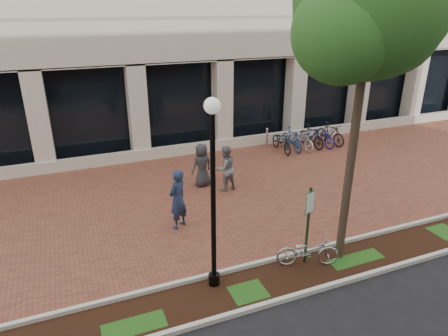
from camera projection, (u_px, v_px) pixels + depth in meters
name	position (u px, v px, depth m)	size (l,w,h in m)	color
ground	(221.00, 193.00, 14.84)	(120.00, 120.00, 0.00)	black
brick_plaza	(221.00, 193.00, 14.83)	(40.00, 9.00, 0.01)	brown
planting_strip	(296.00, 275.00, 10.33)	(40.00, 1.50, 0.01)	black
curb_plaza_side	(282.00, 257.00, 10.95)	(40.00, 0.12, 0.12)	beige
curb_street_side	(313.00, 291.00, 9.67)	(40.00, 0.12, 0.12)	beige
parking_sign	(309.00, 216.00, 10.30)	(0.34, 0.07, 2.23)	#133515
lamppost	(213.00, 188.00, 8.99)	(0.36, 0.36, 4.72)	black
street_tree	(371.00, 13.00, 8.76)	(4.07, 3.39, 8.24)	#4B392A
locked_bicycle	(308.00, 251.00, 10.57)	(0.58, 1.67, 0.88)	#B3B3B8
pedestrian_left	(178.00, 199.00, 12.22)	(0.70, 0.46, 1.93)	#1F2C4D
pedestrian_mid	(225.00, 168.00, 14.78)	(0.85, 0.66, 1.74)	slate
pedestrian_right	(202.00, 165.00, 15.16)	(0.82, 0.53, 1.68)	#2A2B30
bollard	(267.00, 137.00, 19.46)	(0.12, 0.12, 0.99)	silver
bike_rack_cluster	(306.00, 138.00, 19.38)	(3.56, 1.95, 1.09)	black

